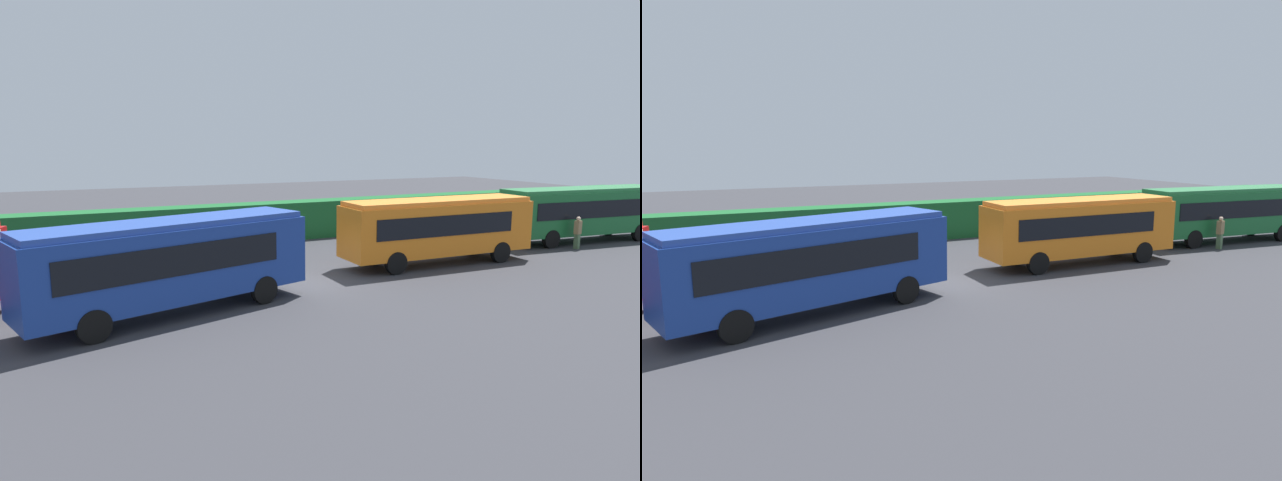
% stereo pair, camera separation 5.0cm
% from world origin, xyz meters
% --- Properties ---
extents(ground_plane, '(103.99, 103.99, 0.00)m').
position_xyz_m(ground_plane, '(0.00, 0.00, 0.00)').
color(ground_plane, '#38383D').
extents(bus_blue, '(9.92, 4.90, 3.16)m').
position_xyz_m(bus_blue, '(-5.33, -1.85, 1.82)').
color(bus_blue, navy).
rests_on(bus_blue, ground_plane).
extents(bus_orange, '(9.55, 2.51, 3.06)m').
position_xyz_m(bus_orange, '(7.42, 0.65, 1.77)').
color(bus_orange, orange).
rests_on(bus_orange, ground_plane).
extents(bus_green, '(10.61, 3.32, 3.09)m').
position_xyz_m(bus_green, '(18.62, 1.89, 1.79)').
color(bus_green, '#19602D').
rests_on(bus_green, ground_plane).
extents(person_center, '(0.44, 0.35, 1.74)m').
position_xyz_m(person_center, '(16.47, 0.40, 0.92)').
color(person_center, '#4C6B47').
rests_on(person_center, ground_plane).
extents(hedge_row, '(64.00, 1.74, 2.18)m').
position_xyz_m(hedge_row, '(0.00, 10.13, 1.09)').
color(hedge_row, '#1B602C').
rests_on(hedge_row, ground_plane).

